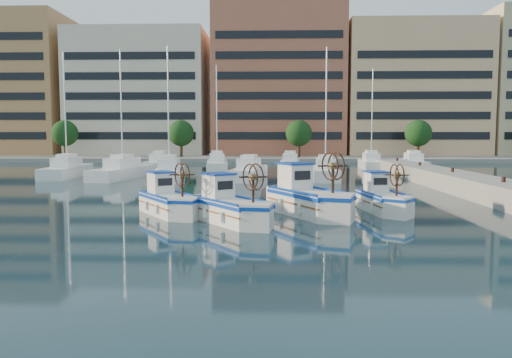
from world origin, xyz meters
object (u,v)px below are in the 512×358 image
Objects in this scene: fishing_boat_a at (168,200)px; fishing_boat_b at (230,206)px; fishing_boat_d at (383,198)px; fishing_boat_c at (307,197)px.

fishing_boat_b reaches higher than fishing_boat_a.
fishing_boat_a is 1.03× the size of fishing_boat_d.
fishing_boat_d is (7.47, 3.33, -0.05)m from fishing_boat_b.
fishing_boat_c is at bearing -31.79° from fishing_boat_a.
fishing_boat_c is at bearing -2.35° from fishing_boat_b.
fishing_boat_c is 4.00m from fishing_boat_d.
fishing_boat_a is 6.79m from fishing_boat_c.
fishing_boat_c reaches higher than fishing_boat_b.
fishing_boat_a is 0.82× the size of fishing_boat_c.
fishing_boat_d is at bearing -11.70° from fishing_boat_b.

